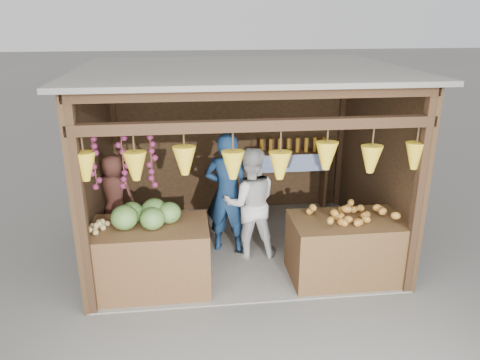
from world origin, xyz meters
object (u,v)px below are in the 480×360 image
at_px(counter_right, 346,249).
at_px(man_standing, 227,194).
at_px(vendor_seated, 115,194).
at_px(counter_left, 151,258).
at_px(woman_standing, 250,203).

xyz_separation_m(counter_right, man_standing, (-1.47, 0.93, 0.48)).
distance_m(counter_right, vendor_seated, 3.28).
height_order(counter_right, man_standing, man_standing).
xyz_separation_m(counter_left, woman_standing, (1.35, 0.74, 0.37)).
xyz_separation_m(woman_standing, vendor_seated, (-1.89, 0.31, 0.10)).
xyz_separation_m(counter_left, man_standing, (1.05, 0.90, 0.46)).
relative_size(counter_right, vendor_seated, 1.26).
height_order(counter_right, vendor_seated, vendor_seated).
height_order(woman_standing, vendor_seated, woman_standing).
distance_m(counter_right, man_standing, 1.80).
distance_m(counter_left, man_standing, 1.45).
xyz_separation_m(counter_left, vendor_seated, (-0.54, 1.05, 0.47)).
xyz_separation_m(man_standing, woman_standing, (0.30, -0.16, -0.09)).
distance_m(counter_left, woman_standing, 1.58).
bearing_deg(vendor_seated, counter_right, 178.80).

